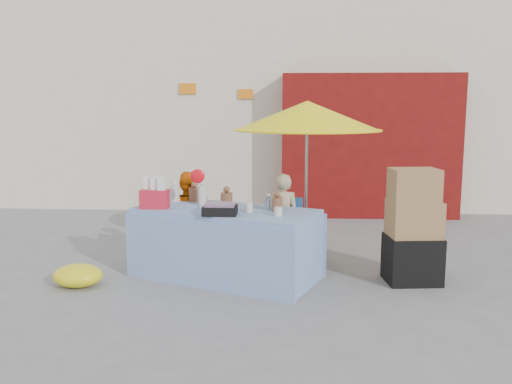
# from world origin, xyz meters

# --- Properties ---
(ground) EXTENTS (80.00, 80.00, 0.00)m
(ground) POSITION_xyz_m (0.00, 0.00, 0.00)
(ground) COLOR slate
(ground) RESTS_ON ground
(backdrop) EXTENTS (14.00, 8.00, 7.80)m
(backdrop) POSITION_xyz_m (0.52, 7.52, 3.10)
(backdrop) COLOR silver
(backdrop) RESTS_ON ground
(market_table) EXTENTS (2.37, 1.74, 1.30)m
(market_table) POSITION_xyz_m (-0.01, 0.39, 0.43)
(market_table) COLOR #8199CF
(market_table) RESTS_ON ground
(chair_left) EXTENTS (0.51, 0.50, 0.85)m
(chair_left) POSITION_xyz_m (-0.59, 0.92, 0.26)
(chair_left) COLOR #1D4C85
(chair_left) RESTS_ON ground
(chair_right) EXTENTS (0.51, 0.50, 0.85)m
(chair_right) POSITION_xyz_m (0.66, 0.92, 0.26)
(chair_right) COLOR #1D4C85
(chair_right) RESTS_ON ground
(vendor_orange) EXTENTS (0.61, 0.49, 1.19)m
(vendor_orange) POSITION_xyz_m (-0.59, 1.06, 0.59)
(vendor_orange) COLOR orange
(vendor_orange) RESTS_ON ground
(vendor_beige) EXTENTS (0.45, 0.31, 1.17)m
(vendor_beige) POSITION_xyz_m (0.66, 1.06, 0.59)
(vendor_beige) COLOR tan
(vendor_beige) RESTS_ON ground
(umbrella) EXTENTS (1.90, 1.90, 2.09)m
(umbrella) POSITION_xyz_m (0.96, 1.21, 1.89)
(umbrella) COLOR gray
(umbrella) RESTS_ON ground
(box_stack) EXTENTS (0.65, 0.55, 1.33)m
(box_stack) POSITION_xyz_m (2.16, 0.34, 0.61)
(box_stack) COLOR black
(box_stack) RESTS_ON ground
(tarp_bundle) EXTENTS (0.63, 0.53, 0.25)m
(tarp_bundle) POSITION_xyz_m (-1.64, -0.06, 0.13)
(tarp_bundle) COLOR yellow
(tarp_bundle) RESTS_ON ground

